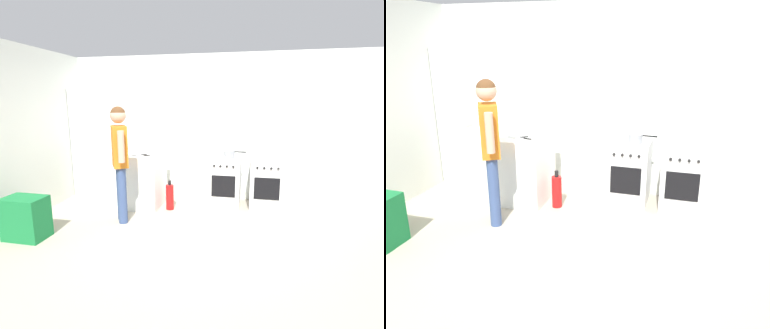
% 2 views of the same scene
% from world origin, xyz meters
% --- Properties ---
extents(ground_plane, '(8.00, 8.00, 0.00)m').
position_xyz_m(ground_plane, '(0.00, 0.00, 0.00)').
color(ground_plane, '#ADA38E').
extents(back_wall, '(6.00, 0.10, 2.60)m').
position_xyz_m(back_wall, '(0.00, 1.95, 1.30)').
color(back_wall, silver).
rests_on(back_wall, ground).
extents(side_wall_left, '(0.10, 3.10, 2.60)m').
position_xyz_m(side_wall_left, '(-2.60, 0.40, 1.30)').
color(side_wall_left, silver).
rests_on(side_wall_left, ground).
extents(counter_unit, '(1.30, 0.70, 0.90)m').
position_xyz_m(counter_unit, '(-1.35, 1.20, 0.45)').
color(counter_unit, white).
rests_on(counter_unit, ground).
extents(oven_left, '(0.52, 0.62, 0.85)m').
position_xyz_m(oven_left, '(0.35, 1.58, 0.43)').
color(oven_left, white).
rests_on(oven_left, ground).
extents(oven_right, '(0.54, 0.62, 0.85)m').
position_xyz_m(oven_right, '(1.05, 1.58, 0.43)').
color(oven_right, white).
rests_on(oven_right, ground).
extents(pot, '(0.37, 0.19, 0.12)m').
position_xyz_m(pot, '(0.42, 1.49, 0.91)').
color(pot, gray).
rests_on(pot, oven_left).
extents(knife_utility, '(0.23, 0.16, 0.01)m').
position_xyz_m(knife_utility, '(-0.93, 1.18, 0.90)').
color(knife_utility, silver).
rests_on(knife_utility, counter_unit).
extents(knife_bread, '(0.35, 0.07, 0.01)m').
position_xyz_m(knife_bread, '(-1.00, 1.09, 0.90)').
color(knife_bread, silver).
rests_on(knife_bread, counter_unit).
extents(person, '(0.35, 0.50, 1.71)m').
position_xyz_m(person, '(-1.08, 0.47, 1.03)').
color(person, '#384C7A').
rests_on(person, ground).
extents(fire_extinguisher, '(0.13, 0.13, 0.50)m').
position_xyz_m(fire_extinguisher, '(-0.52, 1.10, 0.22)').
color(fire_extinguisher, red).
rests_on(fire_extinguisher, ground).
extents(recycling_crate_lower, '(0.52, 0.36, 0.28)m').
position_xyz_m(recycling_crate_lower, '(-2.05, -0.35, 0.14)').
color(recycling_crate_lower, '#197238').
rests_on(recycling_crate_lower, ground).
extents(recycling_crate_upper, '(0.52, 0.36, 0.28)m').
position_xyz_m(recycling_crate_upper, '(-2.05, -0.35, 0.42)').
color(recycling_crate_upper, '#197238').
rests_on(recycling_crate_upper, recycling_crate_lower).
extents(larder_cabinet, '(0.48, 0.44, 2.00)m').
position_xyz_m(larder_cabinet, '(-2.30, 1.68, 1.00)').
color(larder_cabinet, white).
rests_on(larder_cabinet, ground).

